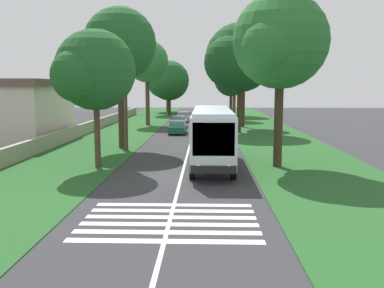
{
  "coord_description": "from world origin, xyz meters",
  "views": [
    {
      "loc": [
        -24.7,
        -1.37,
        5.2
      ],
      "look_at": [
        2.11,
        -0.54,
        1.6
      ],
      "focal_mm": 40.62,
      "sensor_mm": 36.0,
      "label": 1
    }
  ],
  "objects_px": {
    "trailing_car_1": "(179,122)",
    "roadside_tree_left_0": "(94,72)",
    "coach_bus": "(212,134)",
    "roadside_tree_left_1": "(119,46)",
    "roadside_tree_left_4": "(167,80)",
    "roadside_tree_right_3": "(243,63)",
    "roadside_tree_right_1": "(237,60)",
    "roadside_building": "(20,110)",
    "trailing_car_2": "(183,117)",
    "roadside_tree_right_2": "(278,44)",
    "roadside_tree_left_2": "(146,63)",
    "roadside_tree_right_4": "(230,80)",
    "roadside_tree_right_0": "(233,76)",
    "roadside_tree_left_3": "(168,82)",
    "trailing_car_0": "(177,128)",
    "trailing_car_3": "(210,115)",
    "utility_pole": "(126,98)"
  },
  "relations": [
    {
      "from": "roadside_building",
      "to": "trailing_car_2",
      "type": "bearing_deg",
      "value": -32.22
    },
    {
      "from": "roadside_tree_left_2",
      "to": "roadside_tree_left_4",
      "type": "distance_m",
      "value": 29.67
    },
    {
      "from": "roadside_tree_left_1",
      "to": "roadside_tree_right_0",
      "type": "distance_m",
      "value": 40.82
    },
    {
      "from": "roadside_tree_left_0",
      "to": "roadside_building",
      "type": "relative_size",
      "value": 0.75
    },
    {
      "from": "roadside_tree_left_2",
      "to": "roadside_tree_left_3",
      "type": "bearing_deg",
      "value": -3.33
    },
    {
      "from": "coach_bus",
      "to": "roadside_tree_left_1",
      "type": "height_order",
      "value": "roadside_tree_left_1"
    },
    {
      "from": "trailing_car_2",
      "to": "roadside_tree_right_3",
      "type": "bearing_deg",
      "value": -138.34
    },
    {
      "from": "roadside_tree_right_0",
      "to": "roadside_tree_right_2",
      "type": "relative_size",
      "value": 0.93
    },
    {
      "from": "roadside_tree_right_0",
      "to": "roadside_tree_right_2",
      "type": "distance_m",
      "value": 47.0
    },
    {
      "from": "roadside_tree_left_2",
      "to": "trailing_car_2",
      "type": "bearing_deg",
      "value": -36.68
    },
    {
      "from": "trailing_car_2",
      "to": "roadside_tree_right_0",
      "type": "bearing_deg",
      "value": -35.07
    },
    {
      "from": "roadside_tree_right_1",
      "to": "utility_pole",
      "type": "xyz_separation_m",
      "value": [
        -13.69,
        9.78,
        -3.79
      ]
    },
    {
      "from": "roadside_tree_left_0",
      "to": "roadside_tree_right_3",
      "type": "bearing_deg",
      "value": -22.67
    },
    {
      "from": "coach_bus",
      "to": "roadside_tree_left_0",
      "type": "xyz_separation_m",
      "value": [
        -0.64,
        7.41,
        3.89
      ]
    },
    {
      "from": "roadside_tree_right_1",
      "to": "roadside_tree_right_4",
      "type": "xyz_separation_m",
      "value": [
        17.48,
        -0.23,
        -2.01
      ]
    },
    {
      "from": "roadside_tree_left_0",
      "to": "roadside_tree_left_1",
      "type": "distance_m",
      "value": 9.09
    },
    {
      "from": "trailing_car_1",
      "to": "roadside_tree_right_4",
      "type": "bearing_deg",
      "value": -33.59
    },
    {
      "from": "trailing_car_1",
      "to": "roadside_tree_left_3",
      "type": "height_order",
      "value": "roadside_tree_left_3"
    },
    {
      "from": "roadside_tree_right_3",
      "to": "roadside_tree_left_0",
      "type": "bearing_deg",
      "value": 157.33
    },
    {
      "from": "trailing_car_1",
      "to": "roadside_tree_left_0",
      "type": "xyz_separation_m",
      "value": [
        -27.72,
        3.58,
        5.37
      ]
    },
    {
      "from": "trailing_car_3",
      "to": "roadside_tree_left_0",
      "type": "distance_m",
      "value": 42.59
    },
    {
      "from": "roadside_tree_right_2",
      "to": "roadside_tree_left_1",
      "type": "bearing_deg",
      "value": 55.7
    },
    {
      "from": "roadside_tree_left_2",
      "to": "roadside_building",
      "type": "height_order",
      "value": "roadside_tree_left_2"
    },
    {
      "from": "roadside_tree_left_3",
      "to": "roadside_tree_right_4",
      "type": "distance_m",
      "value": 15.61
    },
    {
      "from": "coach_bus",
      "to": "trailing_car_3",
      "type": "distance_m",
      "value": 40.94
    },
    {
      "from": "roadside_tree_left_3",
      "to": "roadside_tree_left_4",
      "type": "xyz_separation_m",
      "value": [
        9.89,
        1.02,
        0.5
      ]
    },
    {
      "from": "trailing_car_1",
      "to": "roadside_building",
      "type": "height_order",
      "value": "roadside_building"
    },
    {
      "from": "trailing_car_2",
      "to": "trailing_car_3",
      "type": "xyz_separation_m",
      "value": [
        5.09,
        -3.96,
        0.0
      ]
    },
    {
      "from": "trailing_car_3",
      "to": "roadside_tree_right_1",
      "type": "xyz_separation_m",
      "value": [
        -20.64,
        -2.74,
        7.35
      ]
    },
    {
      "from": "coach_bus",
      "to": "roadside_tree_right_1",
      "type": "height_order",
      "value": "roadside_tree_right_1"
    },
    {
      "from": "roadside_tree_right_0",
      "to": "roadside_building",
      "type": "xyz_separation_m",
      "value": [
        -34.18,
        22.36,
        -3.84
      ]
    },
    {
      "from": "roadside_tree_right_4",
      "to": "roadside_tree_right_0",
      "type": "bearing_deg",
      "value": -6.2
    },
    {
      "from": "roadside_tree_right_2",
      "to": "coach_bus",
      "type": "bearing_deg",
      "value": 92.25
    },
    {
      "from": "roadside_tree_right_3",
      "to": "roadside_tree_right_4",
      "type": "xyz_separation_m",
      "value": [
        10.73,
        0.89,
        -2.05
      ]
    },
    {
      "from": "roadside_tree_left_0",
      "to": "roadside_tree_left_1",
      "type": "relative_size",
      "value": 0.75
    },
    {
      "from": "utility_pole",
      "to": "roadside_tree_left_2",
      "type": "bearing_deg",
      "value": 3.62
    },
    {
      "from": "roadside_tree_left_4",
      "to": "roadside_tree_right_0",
      "type": "distance_m",
      "value": 17.37
    },
    {
      "from": "roadside_tree_left_3",
      "to": "roadside_tree_right_0",
      "type": "distance_m",
      "value": 11.61
    },
    {
      "from": "utility_pole",
      "to": "roadside_tree_left_0",
      "type": "bearing_deg",
      "value": 174.85
    },
    {
      "from": "roadside_tree_right_1",
      "to": "roadside_building",
      "type": "distance_m",
      "value": 22.9
    },
    {
      "from": "trailing_car_3",
      "to": "utility_pole",
      "type": "distance_m",
      "value": 35.22
    },
    {
      "from": "roadside_tree_left_4",
      "to": "roadside_tree_left_0",
      "type": "bearing_deg",
      "value": -179.35
    },
    {
      "from": "roadside_tree_left_2",
      "to": "roadside_tree_left_3",
      "type": "distance_m",
      "value": 19.9
    },
    {
      "from": "roadside_tree_left_2",
      "to": "roadside_tree_right_4",
      "type": "relative_size",
      "value": 1.29
    },
    {
      "from": "trailing_car_1",
      "to": "roadside_tree_right_3",
      "type": "relative_size",
      "value": 0.41
    },
    {
      "from": "trailing_car_2",
      "to": "roadside_tree_left_2",
      "type": "bearing_deg",
      "value": 143.32
    },
    {
      "from": "roadside_tree_left_4",
      "to": "roadside_tree_right_3",
      "type": "distance_m",
      "value": 34.6
    },
    {
      "from": "trailing_car_0",
      "to": "trailing_car_2",
      "type": "relative_size",
      "value": 1.0
    },
    {
      "from": "trailing_car_0",
      "to": "roadside_tree_right_2",
      "type": "height_order",
      "value": "roadside_tree_right_2"
    },
    {
      "from": "roadside_tree_right_2",
      "to": "utility_pole",
      "type": "xyz_separation_m",
      "value": [
        6.42,
        10.88,
        -3.57
      ]
    }
  ]
}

